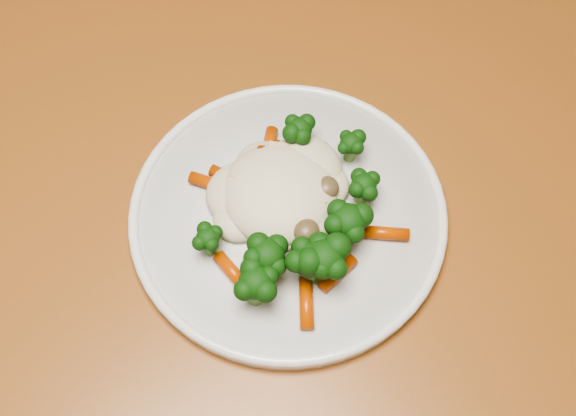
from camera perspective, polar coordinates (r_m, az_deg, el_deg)
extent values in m
plane|color=brown|center=(1.41, -12.22, -15.03)|extent=(3.00, 3.00, 0.00)
cube|color=#935422|center=(0.69, 0.06, -2.78)|extent=(1.31, 1.05, 0.04)
cube|color=#935422|center=(1.31, 17.86, 7.89)|extent=(0.07, 0.07, 0.71)
cylinder|color=silver|center=(0.67, 0.00, -0.56)|extent=(0.29, 0.29, 0.01)
ellipsoid|color=beige|center=(0.65, -0.72, 1.70)|extent=(0.13, 0.11, 0.05)
ellipsoid|color=black|center=(0.61, -2.51, -6.36)|extent=(0.05, 0.05, 0.04)
ellipsoid|color=black|center=(0.61, 1.77, -4.62)|extent=(0.05, 0.05, 0.05)
ellipsoid|color=black|center=(0.63, 4.69, -1.57)|extent=(0.05, 0.05, 0.05)
ellipsoid|color=black|center=(0.66, 5.95, 1.44)|extent=(0.04, 0.04, 0.03)
ellipsoid|color=black|center=(0.68, 4.98, 4.71)|extent=(0.03, 0.03, 0.03)
ellipsoid|color=black|center=(0.69, 0.89, 5.79)|extent=(0.04, 0.04, 0.03)
ellipsoid|color=black|center=(0.64, -6.29, -2.73)|extent=(0.03, 0.03, 0.03)
ellipsoid|color=black|center=(0.62, -1.62, -4.23)|extent=(0.05, 0.05, 0.04)
ellipsoid|color=black|center=(0.61, 2.84, -4.51)|extent=(0.05, 0.05, 0.05)
cylinder|color=#BF4404|center=(0.68, -4.32, 2.22)|extent=(0.03, 0.05, 0.01)
cylinder|color=#BF4404|center=(0.69, -1.52, 4.99)|extent=(0.03, 0.04, 0.01)
cylinder|color=#BF4404|center=(0.69, 1.30, 4.23)|extent=(0.05, 0.02, 0.01)
cylinder|color=#BF4404|center=(0.63, -4.49, -4.97)|extent=(0.02, 0.04, 0.01)
cylinder|color=#BF4404|center=(0.62, 1.46, -7.52)|extent=(0.03, 0.05, 0.01)
cylinder|color=#BF4404|center=(0.63, 3.93, -5.18)|extent=(0.04, 0.02, 0.01)
cylinder|color=#BF4404|center=(0.65, 7.55, -1.98)|extent=(0.04, 0.04, 0.01)
cylinder|color=#BF4404|center=(0.65, 1.29, 1.17)|extent=(0.03, 0.05, 0.01)
cylinder|color=#BF4404|center=(0.67, -2.39, 3.26)|extent=(0.04, 0.04, 0.01)
cylinder|color=#BF4404|center=(0.67, -5.68, 1.83)|extent=(0.04, 0.05, 0.01)
cylinder|color=#BF4404|center=(0.69, -1.19, 3.94)|extent=(0.04, 0.03, 0.01)
ellipsoid|color=brown|center=(0.65, -0.11, 1.92)|extent=(0.03, 0.03, 0.02)
ellipsoid|color=brown|center=(0.65, 3.05, 1.62)|extent=(0.02, 0.02, 0.02)
ellipsoid|color=brown|center=(0.64, -2.37, -0.12)|extent=(0.02, 0.02, 0.01)
ellipsoid|color=brown|center=(0.63, 1.44, -1.80)|extent=(0.02, 0.02, 0.02)
cube|color=beige|center=(0.66, -3.34, 2.41)|extent=(0.03, 0.02, 0.01)
cube|color=beige|center=(0.68, -0.68, 4.38)|extent=(0.03, 0.03, 0.01)
cube|color=beige|center=(0.66, -3.92, 1.52)|extent=(0.02, 0.02, 0.01)
cube|color=beige|center=(0.66, -2.77, 2.57)|extent=(0.03, 0.02, 0.01)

